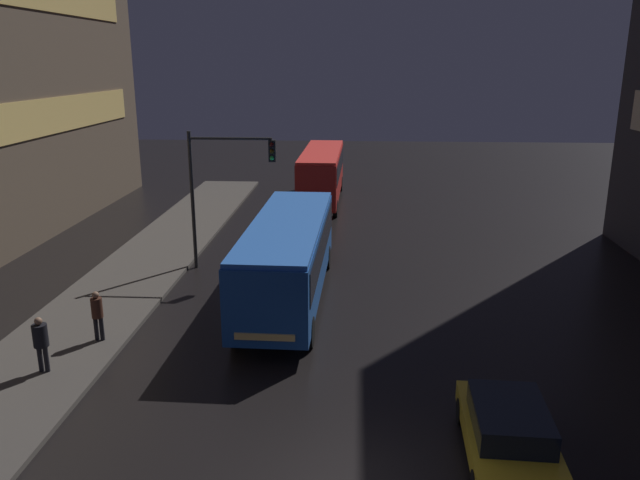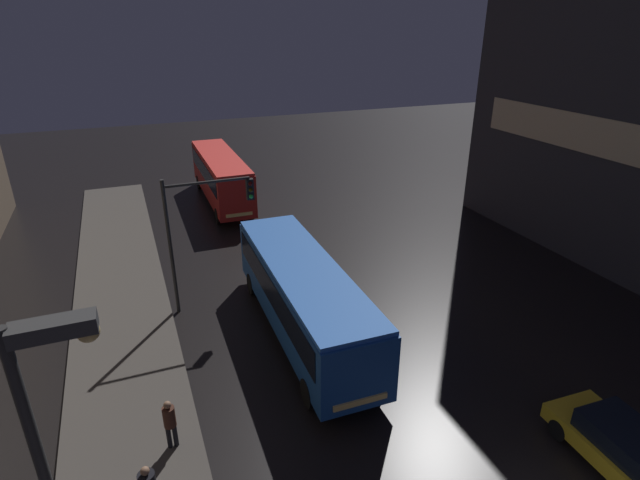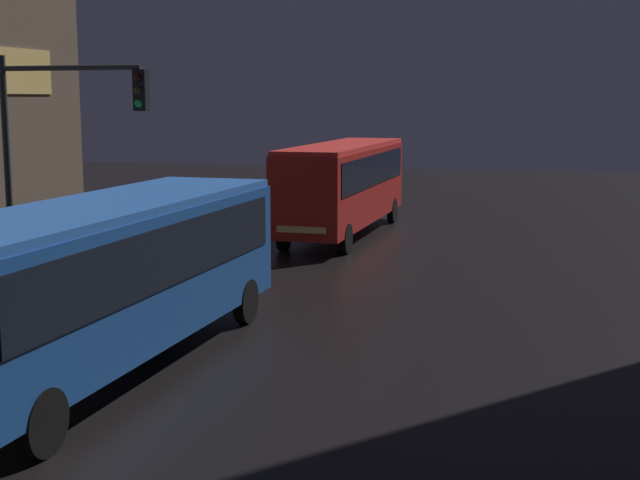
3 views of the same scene
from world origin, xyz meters
The scene contains 3 objects.
bus_near centered at (-2.21, 10.77, 1.93)m, with size 2.85×10.79×3.13m.
bus_far centered at (-1.93, 27.90, 2.07)m, with size 2.48×10.56×3.36m.
traffic_light_main centered at (-5.39, 14.41, 4.09)m, with size 3.71×0.35×5.97m.
Camera 3 is at (5.81, -3.67, 5.00)m, focal length 50.00 mm.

